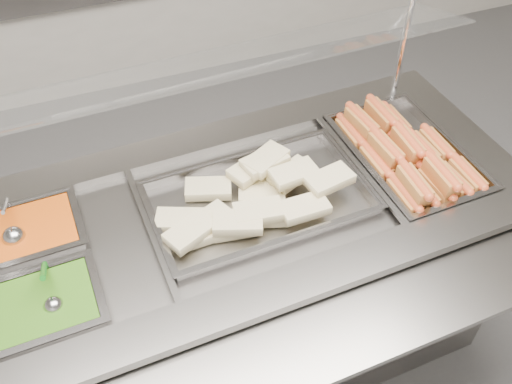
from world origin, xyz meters
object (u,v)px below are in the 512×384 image
object	(u,v)px
steam_counter	(244,285)
ladle	(14,235)
sneeze_guard	(212,68)
pan_wraps	(259,202)
serving_spoon	(52,299)
pan_hotdogs	(405,160)

from	to	relation	value
steam_counter	ladle	size ratio (longest dim) A/B	9.76
sneeze_guard	ladle	xyz separation A→B (m)	(-0.66, -0.11, -0.34)
pan_wraps	serving_spoon	distance (m)	0.67
sneeze_guard	serving_spoon	size ratio (longest dim) A/B	9.34
pan_hotdogs	ladle	bearing A→B (deg)	176.30
steam_counter	pan_wraps	size ratio (longest dim) A/B	2.75
pan_hotdogs	serving_spoon	xyz separation A→B (m)	(-1.19, -0.19, 0.05)
steam_counter	pan_hotdogs	distance (m)	0.72
pan_wraps	sneeze_guard	bearing A→B (deg)	107.34
sneeze_guard	pan_hotdogs	size ratio (longest dim) A/B	2.95
steam_counter	serving_spoon	bearing A→B (deg)	-164.31
ladle	serving_spoon	xyz separation A→B (m)	(0.08, -0.27, 0.00)
ladle	serving_spoon	size ratio (longest dim) A/B	1.10
pan_wraps	steam_counter	bearing A→B (deg)	-178.01
ladle	serving_spoon	distance (m)	0.28
steam_counter	ladle	world-z (taller)	ladle
sneeze_guard	ladle	bearing A→B (deg)	-170.69
steam_counter	sneeze_guard	size ratio (longest dim) A/B	1.15
steam_counter	pan_wraps	distance (m)	0.41
pan_wraps	ladle	bearing A→B (deg)	172.05
sneeze_guard	pan_hotdogs	xyz separation A→B (m)	(0.61, -0.19, -0.39)
pan_wraps	pan_hotdogs	bearing A→B (deg)	1.99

